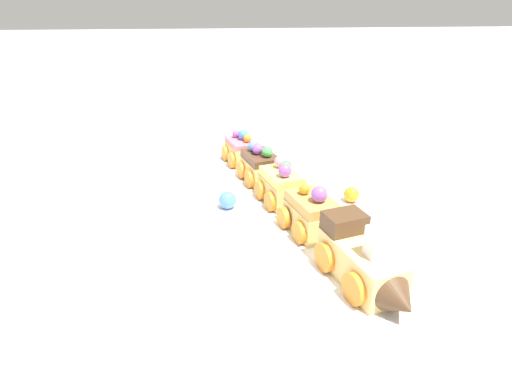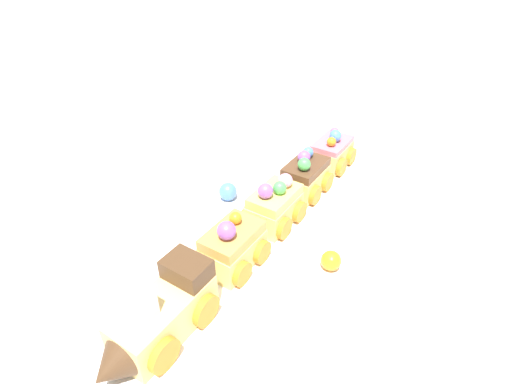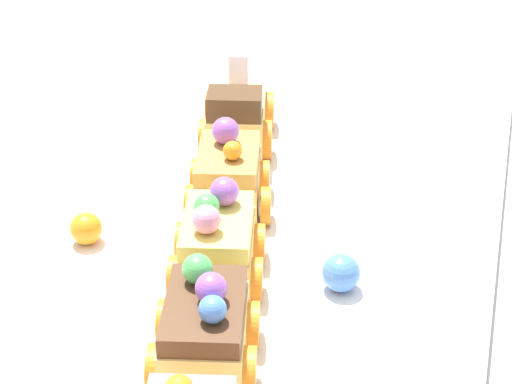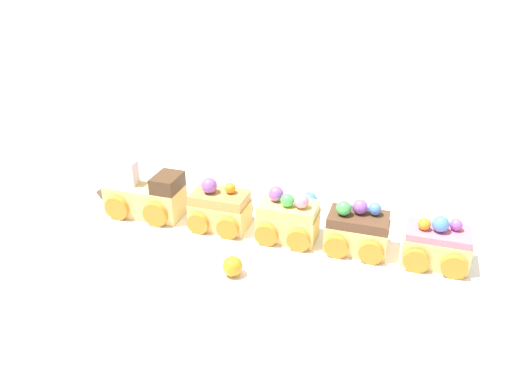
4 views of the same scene
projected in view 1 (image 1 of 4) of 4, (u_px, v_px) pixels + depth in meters
name	position (u px, v px, depth m)	size (l,w,h in m)	color
ground_plane	(278.00, 221.00, 0.59)	(10.00, 10.00, 0.00)	#B2B2B7
display_board	(278.00, 217.00, 0.59)	(0.68, 0.35, 0.01)	white
cake_train_locomotive	(365.00, 265.00, 0.43)	(0.14, 0.08, 0.08)	#E5C675
cake_car_caramel	(311.00, 214.00, 0.54)	(0.09, 0.08, 0.07)	#E5C675
cake_car_lemon	(282.00, 186.00, 0.62)	(0.09, 0.08, 0.07)	#E5C675
cake_car_chocolate	(260.00, 167.00, 0.69)	(0.09, 0.08, 0.07)	#E5C675
cake_car_strawberry	(242.00, 151.00, 0.77)	(0.09, 0.08, 0.07)	#E5C675
gumball_blue	(228.00, 200.00, 0.60)	(0.03, 0.03, 0.03)	#4C84E0
gumball_orange	(351.00, 195.00, 0.62)	(0.02, 0.02, 0.02)	orange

